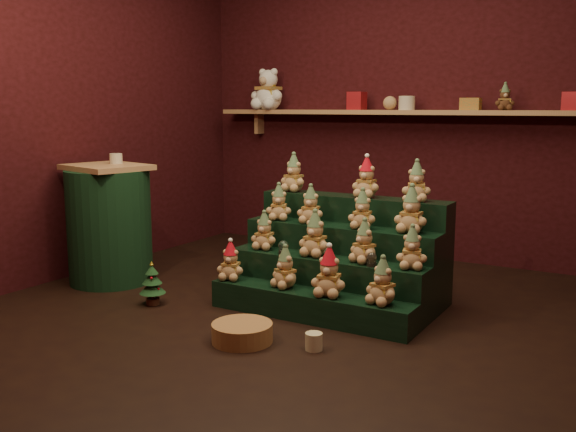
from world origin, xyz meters
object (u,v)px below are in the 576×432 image
Objects in this scene: snow_globe_b at (328,254)px; snow_globe_c at (372,259)px; mini_christmas_tree at (152,283)px; mug_right at (314,341)px; white_bear at (268,84)px; snow_globe_a at (283,247)px; wicker_basket at (242,333)px; riser_tier_front at (310,305)px; side_table at (109,224)px; mug_left at (236,327)px; brown_bear at (505,97)px.

snow_globe_b is 0.90× the size of snow_globe_c.
mug_right is (1.36, -0.17, -0.10)m from mini_christmas_tree.
mug_right is at bearing -49.10° from white_bear.
wicker_basket is (0.15, -0.72, -0.35)m from snow_globe_a.
snow_globe_c is at bearing 17.09° from mini_christmas_tree.
white_bear is (-1.85, 1.72, 1.16)m from snow_globe_c.
snow_globe_c is at bearing 24.29° from riser_tier_front.
riser_tier_front is at bearing 75.75° from wicker_basket.
mug_right is 0.20× the size of white_bear.
snow_globe_c is 0.10× the size of side_table.
snow_globe_b is at bearing -44.39° from white_bear.
snow_globe_c is at bearing 0.00° from snow_globe_a.
side_table is at bearing 162.03° from mug_left.
brown_bear reaches higher than mini_christmas_tree.
mug_left is 0.11m from wicker_basket.
brown_bear is (0.88, 2.43, 1.37)m from wicker_basket.
riser_tier_front is 17.25× the size of snow_globe_b.
side_table is at bearing 179.73° from riser_tier_front.
riser_tier_front is 2.84× the size of white_bear.
snow_globe_a is 0.10× the size of side_table.
mug_left is (-0.28, -0.65, -0.35)m from snow_globe_b.
snow_globe_c is 2.03m from brown_bear.
side_table reaches higher than snow_globe_a.
brown_bear is at bearing 59.10° from snow_globe_a.
snow_globe_a is 0.65m from snow_globe_c.
mini_christmas_tree is at bearing 166.09° from mug_left.
brown_bear is at bearing 67.87° from mug_left.
riser_tier_front is at bearing 121.38° from mug_right.
snow_globe_a is at bearing 95.65° from mug_left.
snow_globe_b is at bearing 180.00° from snow_globe_c.
snow_globe_c is 2.13m from side_table.
mug_left is (1.54, -0.50, -0.40)m from side_table.
snow_globe_a is at bearing 18.39° from side_table.
snow_globe_a is 2.40m from white_bear.
snow_globe_a is 1.06× the size of snow_globe_c.
brown_bear reaches higher than mug_right.
side_table is at bearing 167.29° from mug_right.
mug_left is at bearing -58.19° from white_bear.
white_bear reaches higher than snow_globe_c.
riser_tier_front is at bearing -28.72° from snow_globe_a.
snow_globe_c is at bearing -125.22° from brown_bear.
brown_bear reaches higher than wicker_basket.
snow_globe_b is 0.79m from mug_left.
side_table reaches higher than mug_left.
brown_bear is at bearing 78.84° from mug_right.
snow_globe_a is 0.97× the size of mug_right.
mug_left is at bearing -84.35° from snow_globe_a.
mug_right is (0.23, -0.61, -0.35)m from snow_globe_b.
side_table is 2.19m from white_bear.
snow_globe_b is at bearing -134.50° from brown_bear.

